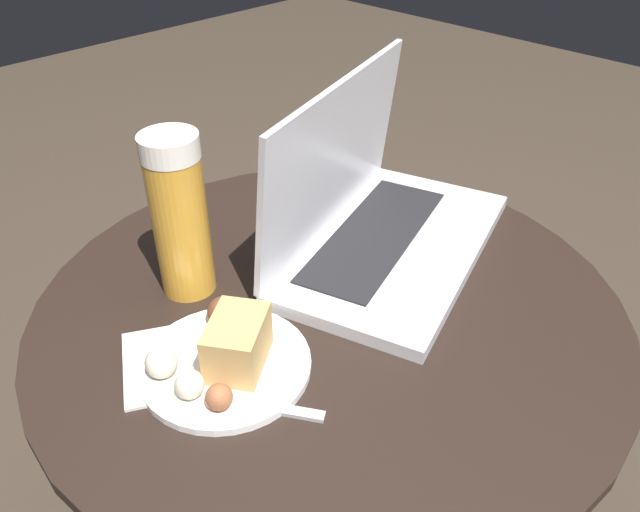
% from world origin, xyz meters
% --- Properties ---
extents(table, '(0.72, 0.72, 0.56)m').
position_xyz_m(table, '(0.00, 0.00, 0.40)').
color(table, black).
rests_on(table, ground_plane).
extents(napkin, '(0.20, 0.18, 0.00)m').
position_xyz_m(napkin, '(-0.17, 0.03, 0.56)').
color(napkin, silver).
rests_on(napkin, table).
extents(laptop, '(0.43, 0.32, 0.23)m').
position_xyz_m(laptop, '(0.13, 0.04, 0.61)').
color(laptop, silver).
rests_on(laptop, table).
extents(beer_glass, '(0.07, 0.07, 0.21)m').
position_xyz_m(beer_glass, '(-0.10, 0.15, 0.67)').
color(beer_glass, gold).
rests_on(beer_glass, table).
extents(snack_plate, '(0.19, 0.19, 0.07)m').
position_xyz_m(snack_plate, '(-0.16, 0.00, 0.58)').
color(snack_plate, white).
rests_on(snack_plate, table).
extents(fork, '(0.10, 0.15, 0.00)m').
position_xyz_m(fork, '(-0.19, -0.04, 0.57)').
color(fork, '#B2B2B7').
rests_on(fork, table).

